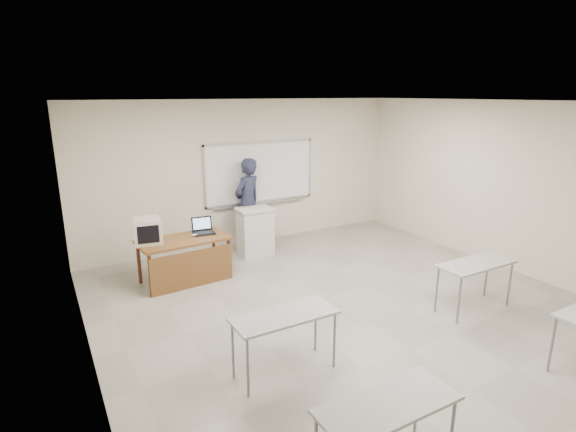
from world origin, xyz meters
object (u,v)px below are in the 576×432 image
whiteboard (260,173)px  instructor_desk (186,252)px  podium (255,232)px  mouse (194,235)px  laptop (203,230)px  crt_monitor (147,230)px  presenter (248,203)px  keyboard (246,208)px

whiteboard → instructor_desk: size_ratio=1.67×
podium → mouse: 1.52m
laptop → whiteboard: bearing=40.6°
instructor_desk → crt_monitor: crt_monitor is taller
whiteboard → laptop: (-1.70, -1.18, -0.67)m
crt_monitor → presenter: (2.25, 0.99, -0.02)m
whiteboard → instructor_desk: (-2.10, -1.45, -0.93)m
instructor_desk → podium: 1.74m
podium → mouse: size_ratio=9.55×
crt_monitor → mouse: size_ratio=4.93×
instructor_desk → podium: (1.60, 0.68, -0.08)m
whiteboard → keyboard: (-0.65, -0.69, -0.52)m
whiteboard → podium: size_ratio=2.62×
instructor_desk → laptop: size_ratio=4.16×
laptop → presenter: bearing=42.4°
whiteboard → keyboard: whiteboard is taller
podium → keyboard: keyboard is taller
keyboard → instructor_desk: bearing=-134.8°
whiteboard → mouse: (-1.90, -1.28, -0.71)m
whiteboard → instructor_desk: bearing=-145.4°
crt_monitor → whiteboard: bearing=32.8°
podium → laptop: 1.31m
presenter → mouse: bearing=12.2°
mouse → presenter: presenter is taller
whiteboard → crt_monitor: whiteboard is taller
instructor_desk → podium: size_ratio=1.57×
whiteboard → podium: (-0.50, -0.77, -1.01)m
crt_monitor → mouse: (0.75, -0.08, -0.18)m
crt_monitor → instructor_desk: bearing=-15.1°
podium → instructor_desk: bearing=-155.3°
whiteboard → instructor_desk: whiteboard is taller
laptop → mouse: (-0.20, -0.11, -0.04)m
instructor_desk → crt_monitor: size_ratio=3.05×
podium → crt_monitor: bearing=-166.7°
whiteboard → presenter: (-0.40, -0.22, -0.55)m
instructor_desk → laptop: bearing=29.8°
crt_monitor → presenter: 2.46m
keyboard → podium: bearing=-10.5°
podium → mouse: bearing=-158.0°
whiteboard → mouse: size_ratio=25.06×
laptop → mouse: laptop is taller
instructor_desk → crt_monitor: (-0.55, 0.24, 0.40)m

